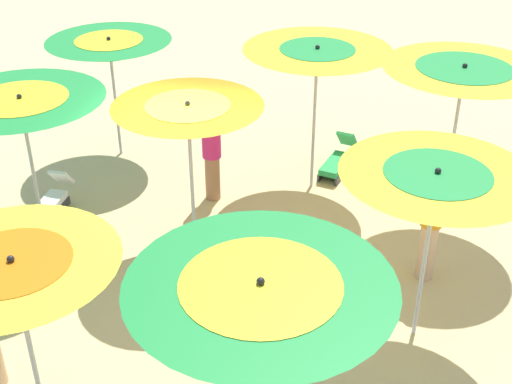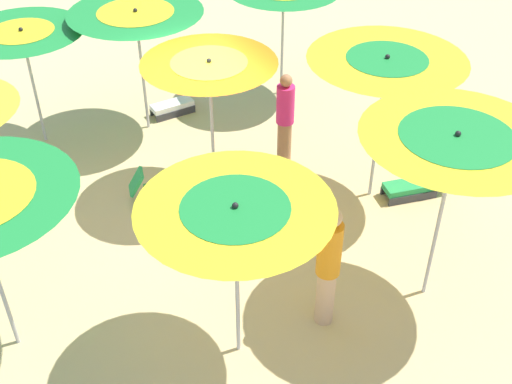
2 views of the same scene
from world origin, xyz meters
TOP-DOWN VIEW (x-y plane):
  - ground at (0.00, 0.00)m, footprint 36.83×36.83m
  - beach_umbrella_1 at (-0.69, -3.05)m, footprint 1.95×1.95m
  - beach_umbrella_2 at (1.56, -3.09)m, footprint 2.26×2.26m
  - beach_umbrella_3 at (-2.37, 0.27)m, footprint 2.28×2.28m
  - beach_umbrella_4 at (-0.13, 0.51)m, footprint 2.01×2.01m
  - beach_umbrella_5 at (3.01, -0.74)m, footprint 2.13×2.13m
  - beach_umbrella_6 at (-2.28, 3.09)m, footprint 2.12×2.12m
  - beach_umbrella_7 at (1.29, 2.59)m, footprint 2.27×2.27m
  - beach_umbrella_8 at (3.39, 1.91)m, footprint 2.25×2.25m
  - lounger_0 at (-2.59, 0.94)m, footprint 0.34×1.10m
  - lounger_1 at (1.67, 3.20)m, footprint 0.61×1.21m
  - lounger_2 at (-0.19, -0.25)m, footprint 0.64×1.23m
  - beachgoer_1 at (-0.22, 1.90)m, footprint 0.30×0.30m
  - beachgoer_2 at (3.13, 0.44)m, footprint 0.30×0.30m

SIDE VIEW (x-z plane):
  - ground at x=0.00m, z-range -0.04..0.00m
  - lounger_2 at x=-0.19m, z-range -0.10..0.49m
  - lounger_0 at x=-2.59m, z-range -0.09..0.48m
  - lounger_1 at x=1.67m, z-range -0.10..0.51m
  - beachgoer_1 at x=-0.22m, z-range 0.03..1.66m
  - beachgoer_2 at x=3.13m, z-range 0.05..1.87m
  - beach_umbrella_6 at x=-2.28m, z-range 0.85..3.04m
  - beach_umbrella_4 at x=-0.13m, z-range 0.87..3.15m
  - beach_umbrella_1 at x=-0.69m, z-range 0.89..3.14m
  - beach_umbrella_3 at x=-2.37m, z-range 0.88..3.18m
  - beach_umbrella_5 at x=3.01m, z-range 0.92..3.23m
  - beach_umbrella_2 at x=1.56m, z-range 0.93..3.32m
  - beach_umbrella_7 at x=1.29m, z-range 0.95..3.40m
  - beach_umbrella_8 at x=3.39m, z-range 1.01..3.57m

